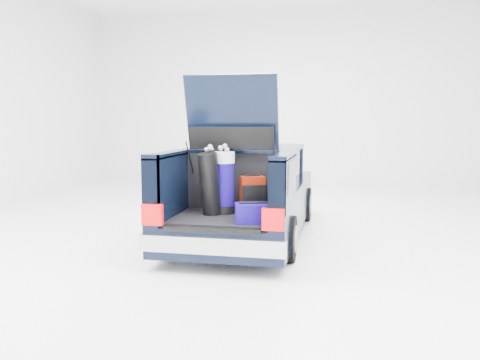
% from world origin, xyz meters
% --- Properties ---
extents(ground, '(14.00, 14.00, 0.00)m').
position_xyz_m(ground, '(0.00, 0.00, 0.00)').
color(ground, white).
rests_on(ground, ground).
extents(car, '(1.87, 4.65, 2.47)m').
position_xyz_m(car, '(-0.00, 0.11, 0.67)').
color(car, black).
rests_on(car, ground).
extents(red_suitcase, '(0.37, 0.33, 0.53)m').
position_xyz_m(red_suitcase, '(0.31, -1.15, 0.85)').
color(red_suitcase, '#651003').
rests_on(red_suitcase, car).
extents(black_golf_bag, '(0.35, 0.43, 0.94)m').
position_xyz_m(black_golf_bag, '(-0.22, -1.42, 1.02)').
color(black_golf_bag, black).
rests_on(black_golf_bag, car).
extents(blue_golf_bag, '(0.34, 0.34, 0.95)m').
position_xyz_m(blue_golf_bag, '(-0.06, -1.26, 1.03)').
color(blue_golf_bag, black).
rests_on(blue_golf_bag, car).
extents(blue_duffel, '(0.56, 0.44, 0.26)m').
position_xyz_m(blue_duffel, '(0.46, -1.77, 0.72)').
color(blue_duffel, '#110464').
rests_on(blue_duffel, car).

